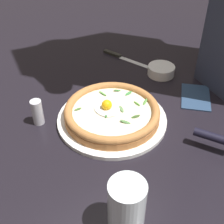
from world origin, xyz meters
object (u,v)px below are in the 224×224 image
(side_bowl, at_px, (161,70))
(drinking_glass, at_px, (126,210))
(pizza_cutter, at_px, (222,140))
(pizza, at_px, (112,112))
(table_knife, at_px, (120,57))
(folded_napkin, at_px, (196,96))
(pepper_shaker, at_px, (37,112))

(side_bowl, distance_m, drinking_glass, 0.61)
(pizza_cutter, bearing_deg, pizza, 26.86)
(table_knife, height_order, folded_napkin, table_knife)
(pizza_cutter, relative_size, folded_napkin, 1.10)
(table_knife, xyz_separation_m, pepper_shaker, (-0.15, 0.44, 0.03))
(side_bowl, bearing_deg, pizza_cutter, 156.19)
(pizza, bearing_deg, drinking_glass, 145.57)
(drinking_glass, bearing_deg, pepper_shaker, -2.92)
(side_bowl, relative_size, pizza_cutter, 0.62)
(pizza, relative_size, side_bowl, 2.90)
(table_knife, bearing_deg, pepper_shaker, 108.57)
(side_bowl, bearing_deg, pizza, 106.12)
(folded_napkin, xyz_separation_m, pepper_shaker, (0.21, 0.45, 0.03))
(pepper_shaker, bearing_deg, folded_napkin, -114.93)
(side_bowl, distance_m, pepper_shaker, 0.47)
(pizza_cutter, distance_m, drinking_glass, 0.33)
(drinking_glass, bearing_deg, side_bowl, -53.28)
(pizza, height_order, drinking_glass, drinking_glass)
(pizza_cutter, bearing_deg, drinking_glass, 90.76)
(pizza, relative_size, drinking_glass, 2.15)
(pizza, xyz_separation_m, pizza_cutter, (-0.27, -0.14, 0.01))
(pizza_cutter, relative_size, pepper_shaker, 2.00)
(pizza, xyz_separation_m, side_bowl, (0.09, -0.30, -0.01))
(side_bowl, height_order, folded_napkin, side_bowl)
(side_bowl, distance_m, folded_napkin, 0.17)
(drinking_glass, relative_size, folded_napkin, 0.92)
(drinking_glass, height_order, pepper_shaker, drinking_glass)
(table_knife, relative_size, folded_napkin, 1.59)
(pepper_shaker, bearing_deg, drinking_glass, 177.08)
(pizza, bearing_deg, pizza_cutter, -153.14)
(table_knife, distance_m, pepper_shaker, 0.46)
(drinking_glass, bearing_deg, folded_napkin, -67.59)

